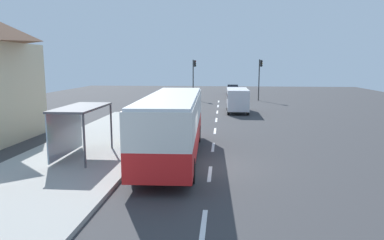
{
  "coord_description": "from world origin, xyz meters",
  "views": [
    {
      "loc": [
        0.77,
        -15.9,
        4.74
      ],
      "look_at": [
        -1.0,
        4.42,
        1.5
      ],
      "focal_mm": 33.23,
      "sensor_mm": 36.0,
      "label": 1
    }
  ],
  "objects": [
    {
      "name": "sidewalk_platform",
      "position": [
        -6.4,
        2.0,
        0.09
      ],
      "size": [
        6.2,
        30.0,
        0.18
      ],
      "primitive_type": "cube",
      "color": "#999993",
      "rests_on": "ground"
    },
    {
      "name": "lane_stripe_seg_5",
      "position": [
        0.25,
        19.0,
        0.01
      ],
      "size": [
        0.16,
        2.2,
        0.01
      ],
      "primitive_type": "cube",
      "color": "silver",
      "rests_on": "ground"
    },
    {
      "name": "recycling_bin_green",
      "position": [
        -4.2,
        3.82,
        0.66
      ],
      "size": [
        0.52,
        0.52,
        0.95
      ],
      "primitive_type": "cylinder",
      "color": "green",
      "rests_on": "sidewalk_platform"
    },
    {
      "name": "bus_shelter",
      "position": [
        -6.41,
        0.72,
        2.1
      ],
      "size": [
        1.8,
        4.0,
        2.5
      ],
      "color": "#4C4C51",
      "rests_on": "sidewalk_platform"
    },
    {
      "name": "lane_stripe_seg_0",
      "position": [
        0.25,
        -6.0,
        0.01
      ],
      "size": [
        0.16,
        2.2,
        0.01
      ],
      "primitive_type": "cube",
      "color": "silver",
      "rests_on": "ground"
    },
    {
      "name": "ground_plane",
      "position": [
        0.0,
        14.0,
        -0.02
      ],
      "size": [
        56.0,
        92.0,
        0.04
      ],
      "primitive_type": "cube",
      "color": "#38383A"
    },
    {
      "name": "lane_stripe_seg_2",
      "position": [
        0.25,
        4.0,
        0.01
      ],
      "size": [
        0.16,
        2.2,
        0.01
      ],
      "primitive_type": "cube",
      "color": "silver",
      "rests_on": "ground"
    },
    {
      "name": "lane_stripe_seg_4",
      "position": [
        0.25,
        14.0,
        0.01
      ],
      "size": [
        0.16,
        2.2,
        0.01
      ],
      "primitive_type": "cube",
      "color": "silver",
      "rests_on": "ground"
    },
    {
      "name": "sedan_near",
      "position": [
        2.3,
        33.69,
        0.79
      ],
      "size": [
        1.87,
        4.42,
        1.52
      ],
      "color": "#B7B7BC",
      "rests_on": "ground"
    },
    {
      "name": "lane_stripe_seg_3",
      "position": [
        0.25,
        9.0,
        0.01
      ],
      "size": [
        0.16,
        2.2,
        0.01
      ],
      "primitive_type": "cube",
      "color": "silver",
      "rests_on": "ground"
    },
    {
      "name": "white_van",
      "position": [
        2.2,
        19.16,
        1.34
      ],
      "size": [
        2.07,
        5.22,
        2.3
      ],
      "color": "silver",
      "rests_on": "ground"
    },
    {
      "name": "recycling_bin_orange",
      "position": [
        -4.2,
        4.52,
        0.66
      ],
      "size": [
        0.52,
        0.52,
        0.95
      ],
      "primitive_type": "cylinder",
      "color": "orange",
      "rests_on": "sidewalk_platform"
    },
    {
      "name": "lane_stripe_seg_6",
      "position": [
        0.25,
        24.0,
        0.01
      ],
      "size": [
        0.16,
        2.2,
        0.01
      ],
      "primitive_type": "cube",
      "color": "silver",
      "rests_on": "ground"
    },
    {
      "name": "recycling_bin_blue",
      "position": [
        -4.2,
        2.42,
        0.66
      ],
      "size": [
        0.52,
        0.52,
        0.95
      ],
      "primitive_type": "cylinder",
      "color": "blue",
      "rests_on": "sidewalk_platform"
    },
    {
      "name": "traffic_light_near_side",
      "position": [
        5.5,
        30.72,
        3.49
      ],
      "size": [
        0.49,
        0.28,
        5.28
      ],
      "color": "#2D2D2D",
      "rests_on": "ground"
    },
    {
      "name": "lane_stripe_seg_1",
      "position": [
        0.25,
        -1.0,
        0.01
      ],
      "size": [
        0.16,
        2.2,
        0.01
      ],
      "primitive_type": "cube",
      "color": "silver",
      "rests_on": "ground"
    },
    {
      "name": "sedan_far",
      "position": [
        2.3,
        40.12,
        0.79
      ],
      "size": [
        1.91,
        4.43,
        1.52
      ],
      "color": "navy",
      "rests_on": "ground"
    },
    {
      "name": "lane_stripe_seg_7",
      "position": [
        0.25,
        29.0,
        0.01
      ],
      "size": [
        0.16,
        2.2,
        0.01
      ],
      "primitive_type": "cube",
      "color": "silver",
      "rests_on": "ground"
    },
    {
      "name": "bus",
      "position": [
        -1.71,
        1.44,
        1.84
      ],
      "size": [
        2.88,
        11.09,
        3.21
      ],
      "color": "red",
      "rests_on": "ground"
    },
    {
      "name": "traffic_light_far_side",
      "position": [
        -3.1,
        31.52,
        3.48
      ],
      "size": [
        0.49,
        0.28,
        5.26
      ],
      "color": "#2D2D2D",
      "rests_on": "ground"
    },
    {
      "name": "recycling_bin_yellow",
      "position": [
        -4.2,
        3.12,
        0.66
      ],
      "size": [
        0.52,
        0.52,
        0.95
      ],
      "primitive_type": "cylinder",
      "color": "yellow",
      "rests_on": "sidewalk_platform"
    }
  ]
}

